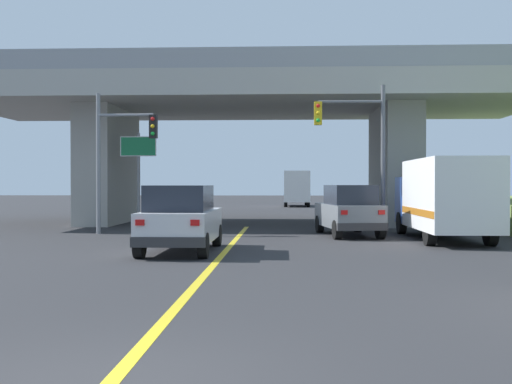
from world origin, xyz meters
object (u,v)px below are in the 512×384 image
at_px(box_truck, 444,197).
at_px(traffic_signal_farside, 117,148).
at_px(semi_truck_distant, 296,188).
at_px(highway_sign, 138,158).
at_px(suv_lead, 181,219).
at_px(suv_crossing, 349,210).
at_px(traffic_signal_nearside, 361,140).

height_order(box_truck, traffic_signal_farside, traffic_signal_farside).
bearing_deg(semi_truck_distant, highway_sign, -105.71).
relative_size(highway_sign, semi_truck_distant, 0.66).
xyz_separation_m(suv_lead, suv_crossing, (5.68, 6.20, -0.00)).
distance_m(traffic_signal_farside, semi_truck_distant, 33.53).
bearing_deg(highway_sign, suv_lead, -70.39).
relative_size(suv_lead, traffic_signal_nearside, 0.76).
bearing_deg(suv_crossing, suv_lead, -140.63).
relative_size(box_truck, traffic_signal_nearside, 1.20).
relative_size(suv_lead, box_truck, 0.63).
distance_m(traffic_signal_farside, highway_sign, 3.90).
bearing_deg(suv_crossing, traffic_signal_nearside, 53.77).
height_order(traffic_signal_nearside, highway_sign, traffic_signal_nearside).
height_order(box_truck, highway_sign, highway_sign).
height_order(traffic_signal_nearside, semi_truck_distant, traffic_signal_nearside).
bearing_deg(semi_truck_distant, suv_crossing, -87.52).
bearing_deg(traffic_signal_nearside, semi_truck_distant, 93.67).
xyz_separation_m(suv_lead, semi_truck_distant, (4.25, 39.29, 0.67)).
bearing_deg(box_truck, suv_crossing, 151.32).
distance_m(suv_crossing, traffic_signal_nearside, 3.17).
relative_size(traffic_signal_nearside, semi_truck_distant, 0.91).
distance_m(suv_lead, traffic_signal_farside, 8.16).
xyz_separation_m(suv_crossing, traffic_signal_nearside, (0.62, 1.15, 2.88)).
xyz_separation_m(box_truck, traffic_signal_farside, (-12.73, 2.38, 1.99)).
height_order(suv_crossing, box_truck, box_truck).
xyz_separation_m(suv_lead, traffic_signal_nearside, (6.30, 7.35, 2.88)).
relative_size(suv_lead, highway_sign, 1.04).
xyz_separation_m(traffic_signal_nearside, highway_sign, (-10.10, 3.32, -0.58)).
height_order(suv_crossing, highway_sign, highway_sign).
xyz_separation_m(suv_crossing, box_truck, (3.29, -1.80, 0.56)).
xyz_separation_m(box_truck, traffic_signal_nearside, (-2.67, 2.95, 2.32)).
bearing_deg(suv_lead, traffic_signal_farside, 119.05).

